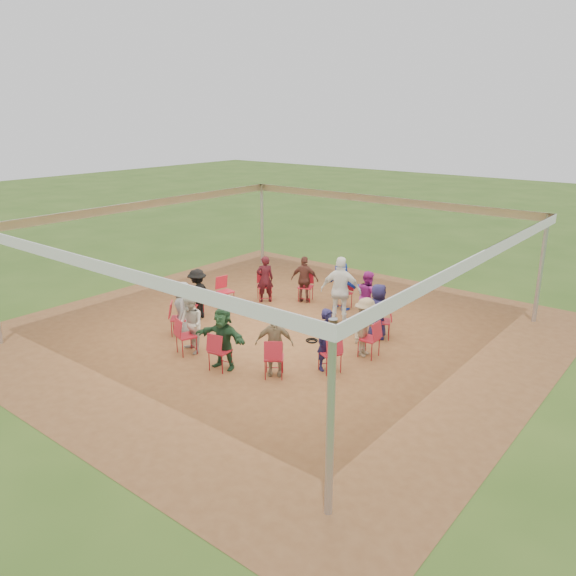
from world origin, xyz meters
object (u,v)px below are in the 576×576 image
Objects in this scene: person_seated_1 at (378,311)px; person_seated_7 at (183,308)px; chair_0 at (369,339)px; chair_9 at (186,336)px; person_seated_10 at (274,344)px; person_seated_2 at (368,296)px; person_seated_11 at (328,340)px; chair_7 at (194,303)px; person_seated_6 at (198,294)px; person_seated_9 at (223,338)px; chair_11 at (274,358)px; chair_6 at (225,292)px; chair_10 at (220,351)px; cable_coil at (312,341)px; laptop at (359,328)px; chair_8 at (179,319)px; person_seated_0 at (365,327)px; person_seated_8 at (190,325)px; person_seated_5 at (265,279)px; chair_2 at (371,305)px; chair_3 at (343,293)px; chair_1 at (382,321)px; person_seated_4 at (305,280)px; chair_5 at (264,286)px; chair_12 at (330,353)px; person_seated_3 at (341,285)px; standing_person at (341,291)px.

person_seated_1 is 4.99m from person_seated_7.
chair_0 and chair_9 have the same top height.
person_seated_1 is 1.00× the size of person_seated_10.
person_seated_2 and person_seated_11 have the same top height.
person_seated_6 reaches higher than chair_7.
chair_11 is at bearing 8.45° from person_seated_9.
chair_6 is 1.00× the size of chair_10.
person_seated_6 is (-3.79, -2.79, 0.00)m from person_seated_2.
laptop is at bearing 3.88° from cable_coil.
person_seated_9 reaches higher than chair_10.
chair_11 is at bearing 41.54° from chair_8.
person_seated_0 is 4.14m from person_seated_8.
person_seated_5 reaches higher than chair_11.
chair_2 is 1.26m from chair_3.
chair_1 is 3.43m from person_seated_4.
chair_2 is 0.63× the size of person_seated_1.
chair_9 is at bearing 55.38° from chair_5.
person_seated_1 is (4.11, 3.04, 0.27)m from chair_8.
chair_6 is 1.26m from chair_7.
person_seated_11 reaches higher than chair_2.
person_seated_6 is at bearing 27.69° from person_seated_5.
chair_11 is 0.63× the size of person_seated_9.
chair_3 is 0.63× the size of person_seated_10.
chair_10 is 1.00× the size of chair_12.
chair_0 is 1.00× the size of chair_8.
person_seated_5 is at bearing 96.92° from person_seated_10.
person_seated_5 is at bearing 96.76° from chair_11.
chair_10 is 0.63× the size of person_seated_3.
person_seated_4 is 4.70m from person_seated_11.
chair_5 is 0.63× the size of person_seated_8.
person_seated_11 is (4.09, 0.62, 0.00)m from person_seated_7.
cable_coil is (2.97, -1.63, -0.70)m from person_seated_5.
standing_person reaches higher than chair_10.
person_seated_6 is (0.12, 0.03, 0.27)m from chair_7.
chair_1 is at bearing 97.09° from person_seated_6.
chair_0 is at bearing 171.55° from person_seated_1.
chair_12 is (1.97, 1.45, 0.00)m from chair_10.
chair_2 is at bearing 139.97° from person_seated_5.
laptop is at bearing 158.45° from person_seated_1.
chair_3 is 3.43m from person_seated_0.
person_seated_5 is at bearing 151.28° from cable_coil.
cable_coil is (-1.25, -1.31, -0.43)m from chair_1.
person_seated_4 reaches higher than chair_7.
person_seated_2 reaches higher than chair_6.
person_seated_11 reaches higher than chair_10.
person_seated_1 is (1.80, 3.84, 0.27)m from chair_10.
person_seated_2 is 1.20m from person_seated_3.
person_seated_5 is 1.00× the size of person_seated_8.
chair_6 is (-0.55, -1.13, 0.00)m from chair_5.
standing_person reaches higher than chair_3.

